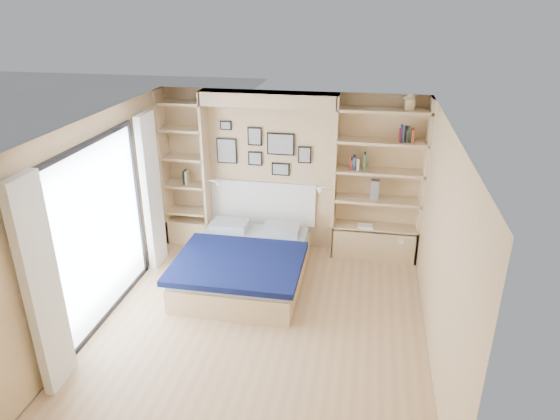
# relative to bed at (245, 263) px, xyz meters

# --- Properties ---
(ground) EXTENTS (4.50, 4.50, 0.00)m
(ground) POSITION_rel_bed_xyz_m (0.45, -1.04, -0.27)
(ground) COLOR tan
(ground) RESTS_ON ground
(room_shell) EXTENTS (4.50, 4.50, 4.50)m
(room_shell) POSITION_rel_bed_xyz_m (0.06, 0.49, 0.80)
(room_shell) COLOR #D2B185
(room_shell) RESTS_ON ground
(bed) EXTENTS (1.71, 2.27, 1.07)m
(bed) POSITION_rel_bed_xyz_m (0.00, 0.00, 0.00)
(bed) COLOR #E4C389
(bed) RESTS_ON ground
(photo_gallery) EXTENTS (1.48, 0.02, 0.82)m
(photo_gallery) POSITION_rel_bed_xyz_m (-0.00, 1.19, 1.33)
(photo_gallery) COLOR black
(photo_gallery) RESTS_ON ground
(reading_lamps) EXTENTS (1.92, 0.12, 0.15)m
(reading_lamps) POSITION_rel_bed_xyz_m (0.15, 0.96, 0.83)
(reading_lamps) COLOR silver
(reading_lamps) RESTS_ON ground
(shelf_decor) EXTENTS (3.45, 0.23, 2.03)m
(shelf_decor) POSITION_rel_bed_xyz_m (1.61, 1.03, 1.44)
(shelf_decor) COLOR #A51E1E
(shelf_decor) RESTS_ON ground
(deck) EXTENTS (3.20, 4.00, 0.05)m
(deck) POSITION_rel_bed_xyz_m (-3.15, -1.04, -0.27)
(deck) COLOR #6D6251
(deck) RESTS_ON ground
(deck_chair) EXTENTS (0.52, 0.79, 0.76)m
(deck_chair) POSITION_rel_bed_xyz_m (-2.94, -0.59, 0.09)
(deck_chair) COLOR tan
(deck_chair) RESTS_ON ground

